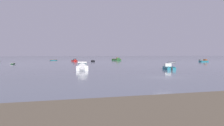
{
  "coord_description": "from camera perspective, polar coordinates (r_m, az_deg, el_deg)",
  "views": [
    {
      "loc": [
        -15.68,
        -27.47,
        3.0
      ],
      "look_at": [
        5.46,
        40.2,
        0.42
      ],
      "focal_mm": 38.54,
      "sensor_mm": 36.0,
      "label": 1
    }
  ],
  "objects": [
    {
      "name": "rowboat_moored_0",
      "position": [
        78.98,
        -22.45,
        -0.16
      ],
      "size": [
        1.69,
        3.2,
        0.48
      ],
      "rotation": [
        0.0,
        0.0,
        4.49
      ],
      "color": "#23602D",
      "rests_on": "ground"
    },
    {
      "name": "rowboat_moored_4",
      "position": [
        88.42,
        14.0,
        0.16
      ],
      "size": [
        3.33,
        2.32,
        0.5
      ],
      "rotation": [
        0.0,
        0.0,
        5.85
      ],
      "color": "gray",
      "rests_on": "ground"
    },
    {
      "name": "ground_plane",
      "position": [
        31.77,
        12.34,
        -3.38
      ],
      "size": [
        800.0,
        800.0,
        0.0
      ],
      "primitive_type": "plane",
      "color": "gray"
    },
    {
      "name": "rowboat_moored_3",
      "position": [
        99.25,
        -4.56,
        0.46
      ],
      "size": [
        2.51,
        4.89,
        0.74
      ],
      "rotation": [
        0.0,
        0.0,
        4.51
      ],
      "color": "black",
      "rests_on": "ground"
    },
    {
      "name": "motorboat_moored_1",
      "position": [
        46.21,
        -7.02,
        -1.21
      ],
      "size": [
        3.4,
        6.61,
        2.4
      ],
      "rotation": [
        0.0,
        0.0,
        4.51
      ],
      "color": "white",
      "rests_on": "ground"
    },
    {
      "name": "motorboat_moored_4",
      "position": [
        100.97,
        21.16,
        0.38
      ],
      "size": [
        4.53,
        2.14,
        1.66
      ],
      "rotation": [
        0.0,
        0.0,
        0.15
      ],
      "color": "#197084",
      "rests_on": "ground"
    },
    {
      "name": "rowboat_moored_5",
      "position": [
        119.29,
        -13.69,
        0.66
      ],
      "size": [
        3.97,
        2.14,
        0.6
      ],
      "rotation": [
        0.0,
        0.0,
        2.9
      ],
      "color": "#197084",
      "rests_on": "ground"
    },
    {
      "name": "motorboat_moored_2",
      "position": [
        49.21,
        13.16,
        -1.15
      ],
      "size": [
        2.86,
        4.94,
        1.78
      ],
      "rotation": [
        0.0,
        0.0,
        1.29
      ],
      "color": "#197084",
      "rests_on": "ground"
    },
    {
      "name": "rowboat_moored_1",
      "position": [
        134.25,
        20.65,
        0.73
      ],
      "size": [
        3.65,
        2.99,
        0.56
      ],
      "rotation": [
        0.0,
        0.0,
        5.7
      ],
      "color": "gray",
      "rests_on": "ground"
    },
    {
      "name": "motorboat_moored_3",
      "position": [
        116.87,
        1.27,
        0.76
      ],
      "size": [
        3.29,
        6.89,
        2.27
      ],
      "rotation": [
        0.0,
        0.0,
        4.87
      ],
      "color": "#23602D",
      "rests_on": "ground"
    },
    {
      "name": "motorboat_moored_0",
      "position": [
        100.88,
        -8.81,
        0.5
      ],
      "size": [
        2.09,
        4.59,
        1.69
      ],
      "rotation": [
        0.0,
        0.0,
        4.84
      ],
      "color": "red",
      "rests_on": "ground"
    }
  ]
}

